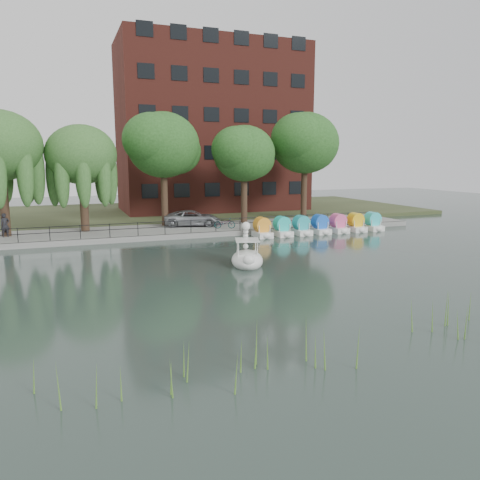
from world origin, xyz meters
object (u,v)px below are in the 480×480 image
bicycle (225,222)px  swan_boat (247,257)px  minivan (192,217)px  pedestrian (5,223)px

bicycle → swan_boat: 11.87m
minivan → pedestrian: size_ratio=2.73×
minivan → swan_boat: bearing=-168.5°
bicycle → swan_boat: (-2.62, -11.57, -0.38)m
bicycle → swan_boat: swan_boat is taller
pedestrian → swan_boat: swan_boat is taller
bicycle → pedestrian: (-16.15, 1.50, 0.49)m
swan_boat → minivan: bearing=105.3°
minivan → bicycle: size_ratio=3.14×
pedestrian → swan_boat: size_ratio=0.62×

